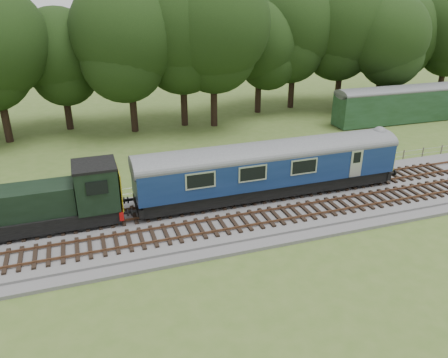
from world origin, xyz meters
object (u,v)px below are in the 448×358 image
object	(u,v)px
dmu_railcar	(270,164)
worker	(113,212)
parked_coach	(401,102)
shunter_loco	(49,203)

from	to	relation	value
dmu_railcar	worker	xyz separation A→B (m)	(-10.47, -0.80, -1.39)
parked_coach	dmu_railcar	bearing A→B (deg)	-147.35
dmu_railcar	shunter_loco	distance (m)	13.94
dmu_railcar	parked_coach	size ratio (longest dim) A/B	1.18
dmu_railcar	shunter_loco	world-z (taller)	dmu_railcar
shunter_loco	worker	world-z (taller)	shunter_loco
shunter_loco	worker	xyz separation A→B (m)	(3.46, -0.80, -0.76)
dmu_railcar	parked_coach	bearing A→B (deg)	31.55
shunter_loco	worker	size ratio (longest dim) A/B	5.16
shunter_loco	dmu_railcar	bearing A→B (deg)	-0.00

